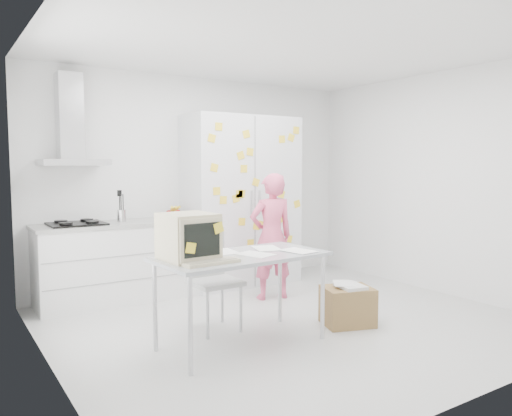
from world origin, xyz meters
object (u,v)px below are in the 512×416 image
person (271,236)px  chair (211,273)px  desk (209,246)px  cardboard_box (348,305)px

person → chair: bearing=37.3°
person → chair: (-1.10, -0.57, -0.19)m
person → desk: person is taller
person → desk: 1.77m
cardboard_box → chair: bearing=151.2°
person → chair: person is taller
person → cardboard_box: 1.33m
chair → cardboard_box: size_ratio=1.70×
person → cardboard_box: size_ratio=2.61×
desk → cardboard_box: (1.46, -0.13, -0.70)m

